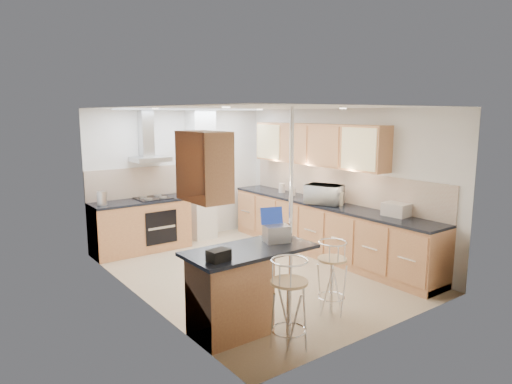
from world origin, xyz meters
TOP-DOWN VIEW (x-y plane):
  - ground at (0.00, 0.00)m, footprint 4.80×4.80m
  - room_shell at (0.32, 0.38)m, footprint 3.64×4.84m
  - right_counter at (1.50, 0.00)m, footprint 0.63×4.40m
  - back_counter at (-0.95, 2.10)m, footprint 1.70×0.63m
  - peninsula at (-1.12, -1.45)m, footprint 1.47×0.72m
  - microwave at (1.40, -0.07)m, footprint 0.59×0.69m
  - laptop at (-0.72, -1.42)m, footprint 0.33×0.29m
  - bag at (-1.64, -1.62)m, footprint 0.23×0.18m
  - bar_stool_near at (-1.10, -2.10)m, footprint 0.51×0.51m
  - bar_stool_end at (-0.10, -1.72)m, footprint 0.49×0.49m
  - jar_a at (1.55, 1.21)m, footprint 0.14×0.14m
  - jar_b at (1.50, 0.85)m, footprint 0.14×0.14m
  - jar_c at (1.52, -0.30)m, footprint 0.14×0.14m
  - jar_d at (1.57, -0.25)m, footprint 0.11×0.11m
  - bread_bin at (1.62, -1.35)m, footprint 0.32×0.39m
  - kettle at (-1.63, 2.03)m, footprint 0.16×0.16m

SIDE VIEW (x-z plane):
  - ground at x=0.00m, z-range 0.00..0.00m
  - bar_stool_end at x=-0.10m, z-range 0.00..0.91m
  - back_counter at x=-0.95m, z-range 0.00..0.92m
  - right_counter at x=1.50m, z-range 0.00..0.92m
  - peninsula at x=-1.12m, z-range 0.01..0.95m
  - bar_stool_near at x=-1.10m, z-range 0.00..0.99m
  - jar_d at x=1.57m, z-range 0.92..1.04m
  - jar_b at x=1.50m, z-range 0.92..1.05m
  - bag at x=-1.64m, z-range 0.94..1.06m
  - jar_a at x=1.55m, z-range 0.92..1.10m
  - bread_bin at x=1.62m, z-range 0.92..1.11m
  - jar_c at x=1.52m, z-range 0.92..1.14m
  - laptop at x=-0.72m, z-range 0.94..1.13m
  - kettle at x=-1.63m, z-range 0.92..1.16m
  - microwave at x=1.40m, z-range 0.92..1.24m
  - room_shell at x=0.32m, z-range 0.29..2.80m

